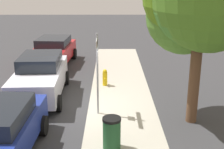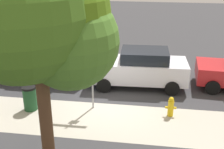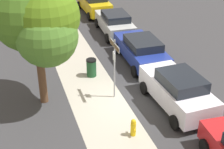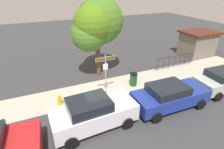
{
  "view_description": "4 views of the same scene",
  "coord_description": "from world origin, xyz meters",
  "px_view_note": "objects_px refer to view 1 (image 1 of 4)",
  "views": [
    {
      "loc": [
        10.73,
        0.88,
        4.84
      ],
      "look_at": [
        -0.29,
        0.92,
        1.27
      ],
      "focal_mm": 48.66,
      "sensor_mm": 36.0,
      "label": 1
    },
    {
      "loc": [
        -1.81,
        10.49,
        5.6
      ],
      "look_at": [
        -0.44,
        1.13,
        1.78
      ],
      "focal_mm": 46.56,
      "sensor_mm": 36.0,
      "label": 2
    },
    {
      "loc": [
        -12.75,
        4.8,
        8.73
      ],
      "look_at": [
        0.45,
        0.52,
        1.24
      ],
      "focal_mm": 54.01,
      "sensor_mm": 36.0,
      "label": 3
    },
    {
      "loc": [
        -3.3,
        -9.13,
        6.87
      ],
      "look_at": [
        0.71,
        0.02,
        1.74
      ],
      "focal_mm": 28.66,
      "sensor_mm": 36.0,
      "label": 4
    }
  ],
  "objects_px": {
    "car_white": "(40,76)",
    "fire_hydrant": "(105,77)",
    "car_red": "(53,51)",
    "shade_tree": "(198,0)",
    "street_sign": "(97,59)",
    "trash_bin": "(112,133)"
  },
  "relations": [
    {
      "from": "fire_hydrant",
      "to": "trash_bin",
      "type": "height_order",
      "value": "trash_bin"
    },
    {
      "from": "car_white",
      "to": "car_red",
      "type": "bearing_deg",
      "value": -178.1
    },
    {
      "from": "street_sign",
      "to": "trash_bin",
      "type": "distance_m",
      "value": 2.93
    },
    {
      "from": "fire_hydrant",
      "to": "shade_tree",
      "type": "bearing_deg",
      "value": 39.26
    },
    {
      "from": "street_sign",
      "to": "car_white",
      "type": "bearing_deg",
      "value": -124.46
    },
    {
      "from": "street_sign",
      "to": "trash_bin",
      "type": "relative_size",
      "value": 3.06
    },
    {
      "from": "car_white",
      "to": "fire_hydrant",
      "type": "height_order",
      "value": "car_white"
    },
    {
      "from": "shade_tree",
      "to": "street_sign",
      "type": "bearing_deg",
      "value": -101.2
    },
    {
      "from": "car_red",
      "to": "car_white",
      "type": "relative_size",
      "value": 0.98
    },
    {
      "from": "shade_tree",
      "to": "trash_bin",
      "type": "relative_size",
      "value": 6.24
    },
    {
      "from": "street_sign",
      "to": "trash_bin",
      "type": "xyz_separation_m",
      "value": [
        2.41,
        0.5,
        -1.59
      ]
    },
    {
      "from": "street_sign",
      "to": "shade_tree",
      "type": "distance_m",
      "value": 3.86
    },
    {
      "from": "car_white",
      "to": "street_sign",
      "type": "bearing_deg",
      "value": 53.29
    },
    {
      "from": "car_red",
      "to": "shade_tree",
      "type": "bearing_deg",
      "value": 43.95
    },
    {
      "from": "car_white",
      "to": "fire_hydrant",
      "type": "relative_size",
      "value": 5.73
    },
    {
      "from": "fire_hydrant",
      "to": "trash_bin",
      "type": "xyz_separation_m",
      "value": [
        5.44,
        0.3,
        0.11
      ]
    },
    {
      "from": "trash_bin",
      "to": "car_white",
      "type": "bearing_deg",
      "value": -144.17
    },
    {
      "from": "fire_hydrant",
      "to": "car_red",
      "type": "bearing_deg",
      "value": -138.96
    },
    {
      "from": "car_red",
      "to": "street_sign",
      "type": "bearing_deg",
      "value": 27.21
    },
    {
      "from": "shade_tree",
      "to": "car_white",
      "type": "distance_m",
      "value": 6.93
    },
    {
      "from": "street_sign",
      "to": "fire_hydrant",
      "type": "height_order",
      "value": "street_sign"
    },
    {
      "from": "car_red",
      "to": "fire_hydrant",
      "type": "height_order",
      "value": "car_red"
    }
  ]
}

